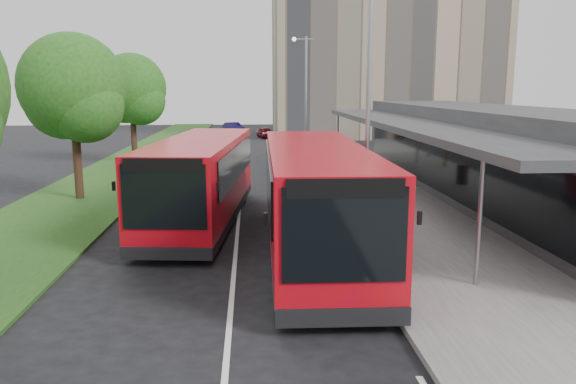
% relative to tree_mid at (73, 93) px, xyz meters
% --- Properties ---
extents(ground, '(120.00, 120.00, 0.00)m').
position_rel_tree_mid_xyz_m(ground, '(7.01, -9.05, -4.61)').
color(ground, black).
rests_on(ground, ground).
extents(pavement, '(5.00, 80.00, 0.15)m').
position_rel_tree_mid_xyz_m(pavement, '(13.01, 10.95, -4.54)').
color(pavement, slate).
rests_on(pavement, ground).
extents(grass_verge, '(5.00, 80.00, 0.10)m').
position_rel_tree_mid_xyz_m(grass_verge, '(0.01, 10.95, -4.56)').
color(grass_verge, '#1D4014').
rests_on(grass_verge, ground).
extents(lane_centre_line, '(0.12, 70.00, 0.01)m').
position_rel_tree_mid_xyz_m(lane_centre_line, '(7.01, 5.95, -4.61)').
color(lane_centre_line, silver).
rests_on(lane_centre_line, ground).
extents(kerb_dashes, '(0.12, 56.00, 0.01)m').
position_rel_tree_mid_xyz_m(kerb_dashes, '(10.31, 9.95, -4.61)').
color(kerb_dashes, silver).
rests_on(kerb_dashes, ground).
extents(office_block, '(22.00, 12.00, 18.00)m').
position_rel_tree_mid_xyz_m(office_block, '(21.01, 32.95, 4.39)').
color(office_block, tan).
rests_on(office_block, ground).
extents(station_building, '(7.70, 26.00, 4.00)m').
position_rel_tree_mid_xyz_m(station_building, '(17.87, -1.05, -2.57)').
color(station_building, '#2A2B2D').
rests_on(station_building, ground).
extents(tree_mid, '(4.47, 4.47, 7.15)m').
position_rel_tree_mid_xyz_m(tree_mid, '(0.00, 0.00, 0.00)').
color(tree_mid, '#372016').
rests_on(tree_mid, ground).
extents(tree_far, '(4.40, 4.40, 7.01)m').
position_rel_tree_mid_xyz_m(tree_far, '(0.00, 12.00, -0.09)').
color(tree_far, '#372016').
rests_on(tree_far, ground).
extents(lamp_post_near, '(1.44, 0.28, 8.00)m').
position_rel_tree_mid_xyz_m(lamp_post_near, '(11.13, -7.05, 0.11)').
color(lamp_post_near, gray).
rests_on(lamp_post_near, pavement).
extents(lamp_post_far, '(1.44, 0.28, 8.00)m').
position_rel_tree_mid_xyz_m(lamp_post_far, '(11.13, 12.95, 0.11)').
color(lamp_post_far, gray).
rests_on(lamp_post_far, pavement).
extents(bus_main, '(3.11, 11.37, 3.20)m').
position_rel_tree_mid_xyz_m(bus_main, '(9.37, -8.84, -2.97)').
color(bus_main, '#BB090E').
rests_on(bus_main, ground).
extents(bus_second, '(3.75, 10.93, 3.04)m').
position_rel_tree_mid_xyz_m(bus_second, '(5.70, -4.53, -3.05)').
color(bus_second, '#BB090E').
rests_on(bus_second, ground).
extents(litter_bin, '(0.62, 0.62, 0.97)m').
position_rel_tree_mid_xyz_m(litter_bin, '(12.98, 2.11, -3.98)').
color(litter_bin, '#371D16').
rests_on(litter_bin, pavement).
extents(bollard, '(0.20, 0.20, 0.99)m').
position_rel_tree_mid_xyz_m(bollard, '(11.73, 8.19, -3.97)').
color(bollard, '#DFA90B').
rests_on(bollard, pavement).
extents(car_near, '(1.95, 3.29, 1.05)m').
position_rel_tree_mid_xyz_m(car_near, '(8.96, 30.29, -4.09)').
color(car_near, maroon).
rests_on(car_near, ground).
extents(car_far, '(2.63, 3.82, 1.19)m').
position_rel_tree_mid_xyz_m(car_far, '(5.67, 35.89, -4.02)').
color(car_far, navy).
rests_on(car_far, ground).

